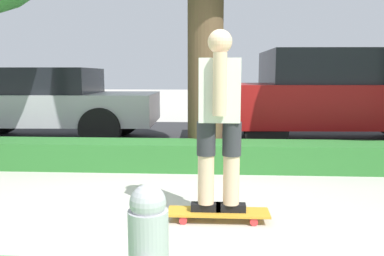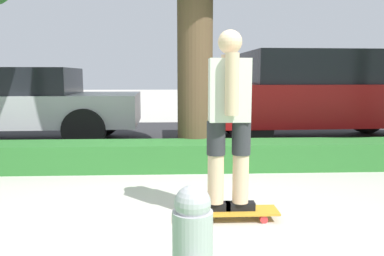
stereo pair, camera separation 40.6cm
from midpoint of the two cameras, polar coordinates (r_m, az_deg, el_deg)
The scene contains 8 objects.
ground_plane at distance 3.65m, azimuth -0.27°, elevation -12.39°, with size 60.00×60.00×0.00m, color #BCB7AD.
street_asphalt at distance 7.73m, azimuth 1.62°, elevation -1.42°, with size 14.83×5.00×0.01m.
hedge_row at distance 5.14m, azimuth 0.81°, elevation -4.19°, with size 14.83×0.60×0.37m.
skateboard at distance 3.40m, azimuth 7.53°, elevation -12.75°, with size 0.89×0.24×0.09m.
skater_person at distance 3.20m, azimuth 7.81°, elevation 1.59°, with size 0.48×0.40×1.56m.
parked_car_front at distance 7.76m, azimuth -20.52°, elevation 3.75°, with size 4.41×1.91×1.41m.
parked_car_middle at distance 7.58m, azimuth 22.70°, elevation 4.56°, with size 4.80×2.13×1.72m.
fire_hydrant at distance 2.01m, azimuth -0.57°, elevation -18.80°, with size 0.21×0.33×0.74m.
Camera 1 is at (0.41, -3.42, 1.28)m, focal length 35.00 mm.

